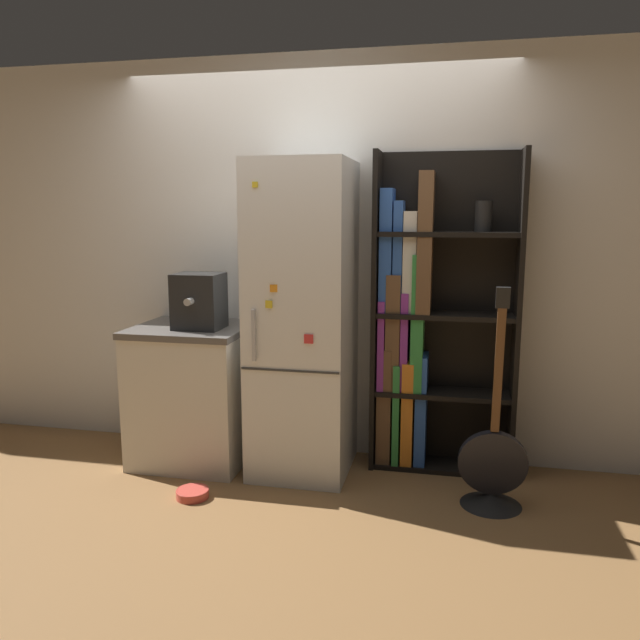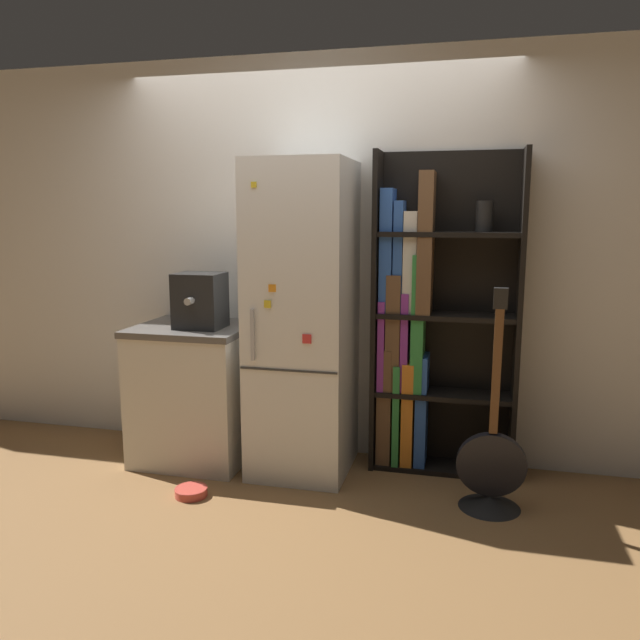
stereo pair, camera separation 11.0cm
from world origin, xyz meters
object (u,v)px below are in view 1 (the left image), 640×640
Objects in this scene: bookshelf at (424,325)px; espresso_machine at (199,301)px; refrigerator at (303,320)px; guitar at (492,476)px; pet_bowl at (193,493)px.

bookshelf is 1.41m from espresso_machine.
guitar is (1.15, -0.29, -0.78)m from refrigerator.
refrigerator is 1.20m from pet_bowl.
bookshelf reaches higher than refrigerator.
refrigerator is at bearing -164.07° from bookshelf.
refrigerator is 0.97× the size of bookshelf.
refrigerator is 1.54× the size of guitar.
guitar is (0.42, -0.50, -0.74)m from bookshelf.
espresso_machine is at bearing 172.97° from guitar.
pet_bowl is at bearing -148.69° from bookshelf.
espresso_machine is at bearing -168.67° from bookshelf.
espresso_machine is 1.15m from pet_bowl.
guitar is 1.69m from pet_bowl.
espresso_machine reaches higher than pet_bowl.
guitar reaches higher than espresso_machine.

